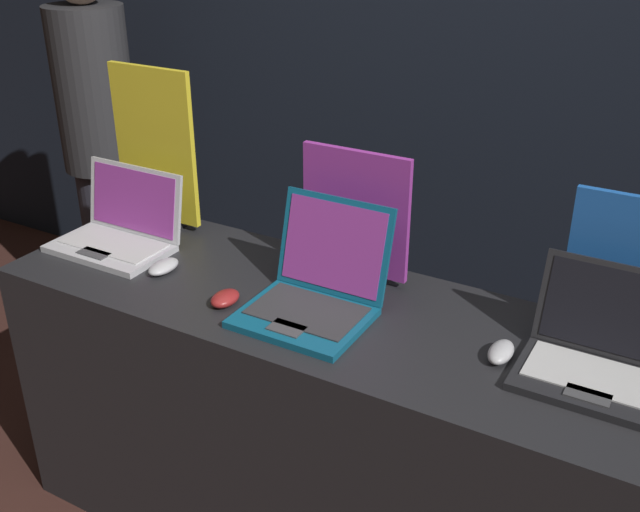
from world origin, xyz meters
The scene contains 12 objects.
wall_back centered at (0.00, 1.60, 1.40)m, with size 8.00×0.05×2.80m.
display_counter centered at (0.00, 0.31, 0.44)m, with size 1.94×0.61×0.89m.
laptop_front centered at (-0.76, 0.32, 0.95)m, with size 0.38×0.28×0.24m.
mouse_front centered at (-0.51, 0.24, 0.90)m, with size 0.07×0.11×0.03m.
promo_stand_front centered at (-0.76, 0.52, 1.15)m, with size 0.32×0.07×0.54m.
laptop_middle centered at (0.00, 0.27, 0.95)m, with size 0.33×0.35×0.29m.
mouse_middle centered at (-0.24, 0.18, 0.91)m, with size 0.07×0.10×0.04m.
promo_stand_middle centered at (0.00, 0.50, 1.07)m, with size 0.33×0.07×0.39m.
laptop_back centered at (0.74, 0.34, 0.95)m, with size 0.36×0.30×0.24m.
mouse_back centered at (0.52, 0.29, 0.91)m, with size 0.06×0.11×0.04m.
promo_stand_back centered at (0.74, 0.53, 1.07)m, with size 0.29×0.07×0.39m.
person_bystander centered at (-1.50, 0.99, 0.89)m, with size 0.33×0.33×1.72m.
Camera 1 is at (0.89, -1.27, 1.93)m, focal length 42.00 mm.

